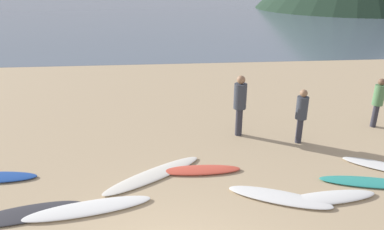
{
  "coord_description": "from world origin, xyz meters",
  "views": [
    {
      "loc": [
        0.08,
        -3.7,
        4.45
      ],
      "look_at": [
        0.98,
        5.96,
        0.6
      ],
      "focal_mm": 33.18,
      "sensor_mm": 36.0,
      "label": 1
    }
  ],
  "objects": [
    {
      "name": "surfboard_1",
      "position": [
        -2.67,
        2.39,
        0.03
      ],
      "size": [
        2.28,
        1.07,
        0.06
      ],
      "primitive_type": "ellipsoid",
      "rotation": [
        0.0,
        0.0,
        0.22
      ],
      "color": "#333338",
      "rests_on": "ground"
    },
    {
      "name": "surfboard_3",
      "position": [
        -0.15,
        3.64,
        0.04
      ],
      "size": [
        2.51,
        1.96,
        0.07
      ],
      "primitive_type": "ellipsoid",
      "rotation": [
        0.0,
        0.0,
        0.6
      ],
      "color": "silver",
      "rests_on": "ground"
    },
    {
      "name": "surfboard_2",
      "position": [
        -1.47,
        2.44,
        0.04
      ],
      "size": [
        2.63,
        1.01,
        0.09
      ],
      "primitive_type": "ellipsoid",
      "rotation": [
        0.0,
        0.0,
        0.19
      ],
      "color": "white",
      "rests_on": "ground"
    },
    {
      "name": "person_1",
      "position": [
        3.93,
        5.09,
        0.93
      ],
      "size": [
        0.32,
        0.32,
        1.57
      ],
      "rotation": [
        0.0,
        0.0,
        5.36
      ],
      "color": "#2D2D38",
      "rests_on": "ground"
    },
    {
      "name": "ground_plane",
      "position": [
        0.0,
        10.0,
        -0.1
      ],
      "size": [
        120.0,
        120.0,
        0.2
      ],
      "primitive_type": "cube",
      "color": "tan",
      "rests_on": "ground"
    },
    {
      "name": "ocean_water",
      "position": [
        0.0,
        64.96,
        0.0
      ],
      "size": [
        140.0,
        100.0,
        0.01
      ],
      "primitive_type": "cube",
      "color": "slate",
      "rests_on": "ground"
    },
    {
      "name": "surfboard_7",
      "position": [
        4.78,
        2.85,
        0.04
      ],
      "size": [
        2.28,
        0.99,
        0.07
      ],
      "primitive_type": "ellipsoid",
      "rotation": [
        0.0,
        0.0,
        -0.24
      ],
      "color": "teal",
      "rests_on": "ground"
    },
    {
      "name": "person_0",
      "position": [
        6.7,
        5.96,
        0.92
      ],
      "size": [
        0.31,
        0.31,
        1.56
      ],
      "rotation": [
        0.0,
        0.0,
        4.32
      ],
      "color": "#2D2D38",
      "rests_on": "ground"
    },
    {
      "name": "person_2",
      "position": [
        2.35,
        5.75,
        1.07
      ],
      "size": [
        0.37,
        0.37,
        1.82
      ],
      "rotation": [
        0.0,
        0.0,
        2.93
      ],
      "color": "#2D2D38",
      "rests_on": "ground"
    },
    {
      "name": "surfboard_4",
      "position": [
        0.95,
        3.74,
        0.04
      ],
      "size": [
        2.02,
        0.51,
        0.09
      ],
      "primitive_type": "ellipsoid",
      "rotation": [
        0.0,
        0.0,
        -0.02
      ],
      "color": "#D84C38",
      "rests_on": "ground"
    },
    {
      "name": "surfboard_5",
      "position": [
        2.53,
        2.46,
        0.04
      ],
      "size": [
        2.21,
        1.38,
        0.09
      ],
      "primitive_type": "ellipsoid",
      "rotation": [
        0.0,
        0.0,
        -0.43
      ],
      "color": "white",
      "rests_on": "ground"
    },
    {
      "name": "surfboard_6",
      "position": [
        3.55,
        2.34,
        0.04
      ],
      "size": [
        2.2,
        0.65,
        0.09
      ],
      "primitive_type": "ellipsoid",
      "rotation": [
        0.0,
        0.0,
        0.08
      ],
      "color": "white",
      "rests_on": "ground"
    }
  ]
}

